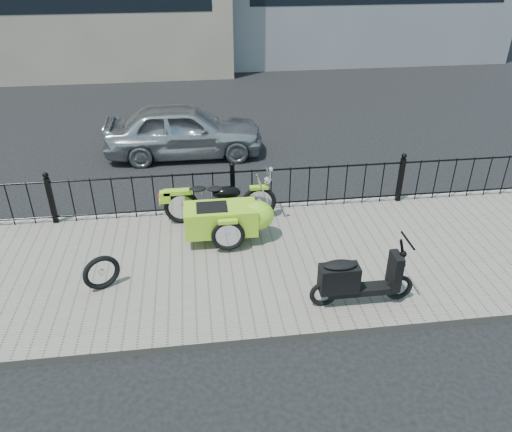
{
  "coord_description": "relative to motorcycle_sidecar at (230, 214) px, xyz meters",
  "views": [
    {
      "loc": [
        -0.69,
        -7.58,
        5.14
      ],
      "look_at": [
        0.29,
        -0.1,
        0.78
      ],
      "focal_mm": 35.0,
      "sensor_mm": 36.0,
      "label": 1
    }
  ],
  "objects": [
    {
      "name": "motorcycle_sidecar",
      "position": [
        0.0,
        0.0,
        0.0
      ],
      "size": [
        2.28,
        1.48,
        0.98
      ],
      "color": "black",
      "rests_on": "sidewalk"
    },
    {
      "name": "scooter",
      "position": [
        1.72,
        -2.15,
        -0.05
      ],
      "size": [
        1.63,
        0.47,
        1.1
      ],
      "color": "black",
      "rests_on": "sidewalk"
    },
    {
      "name": "spare_tire",
      "position": [
        -2.15,
        -1.29,
        -0.17
      ],
      "size": [
        0.57,
        0.35,
        0.6
      ],
      "primitive_type": "torus",
      "rotation": [
        1.57,
        0.0,
        0.48
      ],
      "color": "black",
      "rests_on": "sidewalk"
    },
    {
      "name": "iron_fence",
      "position": [
        0.14,
        0.96,
        -0.01
      ],
      "size": [
        14.11,
        0.11,
        1.08
      ],
      "color": "black",
      "rests_on": "sidewalk"
    },
    {
      "name": "sedan_car",
      "position": [
        -0.81,
        4.32,
        0.08
      ],
      "size": [
        3.99,
        1.65,
        1.35
      ],
      "primitive_type": "imported",
      "rotation": [
        0.0,
        0.0,
        1.56
      ],
      "color": "#A7A9AE",
      "rests_on": "ground"
    },
    {
      "name": "sidewalk",
      "position": [
        0.14,
        -0.84,
        -0.53
      ],
      "size": [
        30.0,
        3.8,
        0.12
      ],
      "primitive_type": "cube",
      "color": "slate",
      "rests_on": "ground"
    },
    {
      "name": "ground",
      "position": [
        0.14,
        -0.34,
        -0.59
      ],
      "size": [
        120.0,
        120.0,
        0.0
      ],
      "primitive_type": "plane",
      "color": "black",
      "rests_on": "ground"
    },
    {
      "name": "curb",
      "position": [
        0.14,
        1.1,
        -0.53
      ],
      "size": [
        30.0,
        0.1,
        0.12
      ],
      "primitive_type": "cube",
      "color": "gray",
      "rests_on": "ground"
    }
  ]
}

